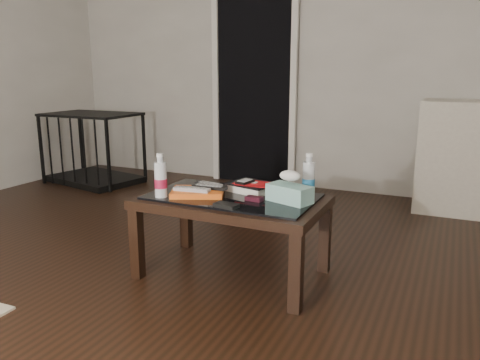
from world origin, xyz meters
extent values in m
plane|color=black|center=(0.00, 0.00, 0.00)|extent=(5.00, 5.00, 0.00)
plane|color=beige|center=(0.00, 2.50, 1.35)|extent=(5.00, 0.00, 5.00)
cube|color=black|center=(-0.40, 2.47, 1.00)|extent=(0.80, 0.05, 2.00)
cube|color=silver|center=(-0.82, 2.44, 1.00)|extent=(0.06, 0.04, 2.04)
cube|color=silver|center=(0.02, 2.44, 1.00)|extent=(0.06, 0.04, 2.04)
cube|color=black|center=(-0.07, 0.06, 0.20)|extent=(0.06, 0.06, 0.40)
cube|color=black|center=(0.85, 0.06, 0.20)|extent=(0.06, 0.06, 0.40)
cube|color=black|center=(-0.07, 0.58, 0.20)|extent=(0.06, 0.06, 0.40)
cube|color=black|center=(0.85, 0.58, 0.20)|extent=(0.06, 0.06, 0.40)
cube|color=black|center=(0.39, 0.32, 0.43)|extent=(1.00, 0.60, 0.05)
cube|color=black|center=(0.39, 0.32, 0.46)|extent=(0.90, 0.50, 0.01)
cube|color=black|center=(-1.90, 1.77, 0.03)|extent=(1.00, 0.77, 0.06)
cube|color=black|center=(-1.90, 1.77, 0.70)|extent=(1.00, 0.77, 0.02)
cube|color=black|center=(-2.33, 1.49, 0.35)|extent=(0.03, 0.03, 0.70)
cube|color=black|center=(-1.47, 1.49, 0.35)|extent=(0.03, 0.03, 0.70)
cube|color=black|center=(-2.33, 2.05, 0.35)|extent=(0.03, 0.03, 0.70)
cube|color=black|center=(-1.47, 2.05, 0.35)|extent=(0.03, 0.03, 0.70)
cube|color=#DE5914|center=(0.21, 0.26, 0.48)|extent=(0.34, 0.30, 0.03)
cube|color=#A8A8AD|center=(0.20, 0.21, 0.50)|extent=(0.20, 0.07, 0.02)
cube|color=black|center=(0.26, 0.30, 0.50)|extent=(0.20, 0.06, 0.02)
cube|color=black|center=(0.25, 0.34, 0.50)|extent=(0.21, 0.09, 0.02)
cube|color=black|center=(0.45, 0.46, 0.48)|extent=(0.29, 0.26, 0.05)
cube|color=#AE0B0F|center=(0.46, 0.46, 0.51)|extent=(0.21, 0.16, 0.01)
cube|color=black|center=(0.42, 0.43, 0.52)|extent=(0.08, 0.12, 0.02)
cube|color=black|center=(0.54, 0.28, 0.47)|extent=(0.09, 0.06, 0.02)
cube|color=black|center=(0.47, 0.11, 0.47)|extent=(0.13, 0.09, 0.02)
cylinder|color=silver|center=(0.06, 0.14, 0.58)|extent=(0.08, 0.08, 0.24)
cylinder|color=silver|center=(0.78, 0.48, 0.58)|extent=(0.08, 0.08, 0.24)
cube|color=teal|center=(0.72, 0.33, 0.51)|extent=(0.26, 0.19, 0.09)
camera|label=1|loc=(1.48, -1.90, 1.13)|focal=35.00mm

